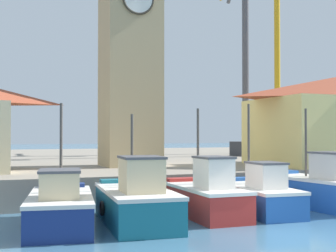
{
  "coord_description": "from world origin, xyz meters",
  "views": [
    {
      "loc": [
        -8.65,
        -12.0,
        3.06
      ],
      "look_at": [
        -0.7,
        9.2,
        3.5
      ],
      "focal_mm": 50.0,
      "sensor_mm": 36.0,
      "label": 1
    }
  ],
  "objects_px": {
    "fishing_boat_left_outer": "(136,201)",
    "fishing_boat_mid_left": "(257,195)",
    "port_crane_far": "(276,76)",
    "fishing_boat_left_inner": "(205,196)",
    "fishing_boat_center": "(318,188)",
    "clock_tower": "(130,44)",
    "fishing_boat_far_left": "(60,207)",
    "port_crane_near": "(245,78)"
  },
  "relations": [
    {
      "from": "fishing_boat_far_left",
      "to": "fishing_boat_mid_left",
      "type": "height_order",
      "value": "fishing_boat_mid_left"
    },
    {
      "from": "fishing_boat_mid_left",
      "to": "port_crane_near",
      "type": "bearing_deg",
      "value": 61.22
    },
    {
      "from": "port_crane_near",
      "to": "port_crane_far",
      "type": "xyz_separation_m",
      "value": [
        5.8,
        4.18,
        0.87
      ]
    },
    {
      "from": "fishing_boat_center",
      "to": "clock_tower",
      "type": "bearing_deg",
      "value": 121.57
    },
    {
      "from": "port_crane_far",
      "to": "fishing_boat_far_left",
      "type": "bearing_deg",
      "value": -135.85
    },
    {
      "from": "fishing_boat_left_inner",
      "to": "clock_tower",
      "type": "distance_m",
      "value": 12.02
    },
    {
      "from": "fishing_boat_mid_left",
      "to": "clock_tower",
      "type": "distance_m",
      "value": 12.26
    },
    {
      "from": "fishing_boat_far_left",
      "to": "port_crane_near",
      "type": "height_order",
      "value": "port_crane_near"
    },
    {
      "from": "clock_tower",
      "to": "port_crane_near",
      "type": "relative_size",
      "value": 0.84
    },
    {
      "from": "fishing_boat_far_left",
      "to": "fishing_boat_mid_left",
      "type": "xyz_separation_m",
      "value": [
        7.71,
        0.4,
        -0.0
      ]
    },
    {
      "from": "fishing_boat_mid_left",
      "to": "fishing_boat_center",
      "type": "bearing_deg",
      "value": 2.99
    },
    {
      "from": "fishing_boat_mid_left",
      "to": "fishing_boat_center",
      "type": "xyz_separation_m",
      "value": [
        3.08,
        0.16,
        0.12
      ]
    },
    {
      "from": "fishing_boat_left_outer",
      "to": "port_crane_near",
      "type": "bearing_deg",
      "value": 51.25
    },
    {
      "from": "fishing_boat_left_outer",
      "to": "fishing_boat_mid_left",
      "type": "relative_size",
      "value": 1.05
    },
    {
      "from": "fishing_boat_left_outer",
      "to": "clock_tower",
      "type": "distance_m",
      "value": 12.75
    },
    {
      "from": "fishing_boat_center",
      "to": "clock_tower",
      "type": "height_order",
      "value": "clock_tower"
    },
    {
      "from": "fishing_boat_left_outer",
      "to": "fishing_boat_left_inner",
      "type": "distance_m",
      "value": 2.96
    },
    {
      "from": "fishing_boat_far_left",
      "to": "port_crane_far",
      "type": "xyz_separation_m",
      "value": [
        23.55,
        22.86,
        8.05
      ]
    },
    {
      "from": "fishing_boat_left_outer",
      "to": "fishing_boat_left_inner",
      "type": "height_order",
      "value": "fishing_boat_left_inner"
    },
    {
      "from": "fishing_boat_far_left",
      "to": "fishing_boat_left_inner",
      "type": "height_order",
      "value": "fishing_boat_far_left"
    },
    {
      "from": "fishing_boat_left_outer",
      "to": "fishing_boat_left_inner",
      "type": "xyz_separation_m",
      "value": [
        2.89,
        0.6,
        -0.03
      ]
    },
    {
      "from": "port_crane_near",
      "to": "port_crane_far",
      "type": "bearing_deg",
      "value": 35.79
    },
    {
      "from": "fishing_boat_left_outer",
      "to": "clock_tower",
      "type": "bearing_deg",
      "value": 75.3
    },
    {
      "from": "fishing_boat_center",
      "to": "port_crane_far",
      "type": "xyz_separation_m",
      "value": [
        12.76,
        22.3,
        7.93
      ]
    },
    {
      "from": "clock_tower",
      "to": "port_crane_near",
      "type": "xyz_separation_m",
      "value": [
        12.6,
        8.95,
        -0.35
      ]
    },
    {
      "from": "fishing_boat_left_outer",
      "to": "fishing_boat_mid_left",
      "type": "height_order",
      "value": "fishing_boat_mid_left"
    },
    {
      "from": "fishing_boat_mid_left",
      "to": "port_crane_far",
      "type": "xyz_separation_m",
      "value": [
        15.84,
        22.46,
        8.05
      ]
    },
    {
      "from": "port_crane_near",
      "to": "fishing_boat_mid_left",
      "type": "bearing_deg",
      "value": -118.78
    },
    {
      "from": "fishing_boat_center",
      "to": "port_crane_near",
      "type": "xyz_separation_m",
      "value": [
        6.96,
        18.12,
        7.06
      ]
    },
    {
      "from": "clock_tower",
      "to": "fishing_boat_left_outer",
      "type": "bearing_deg",
      "value": -104.7
    },
    {
      "from": "fishing_boat_mid_left",
      "to": "port_crane_near",
      "type": "height_order",
      "value": "port_crane_near"
    },
    {
      "from": "fishing_boat_left_inner",
      "to": "port_crane_far",
      "type": "bearing_deg",
      "value": 51.2
    },
    {
      "from": "fishing_boat_left_inner",
      "to": "fishing_boat_mid_left",
      "type": "relative_size",
      "value": 0.93
    },
    {
      "from": "fishing_boat_left_outer",
      "to": "port_crane_far",
      "type": "bearing_deg",
      "value": 47.76
    },
    {
      "from": "fishing_boat_center",
      "to": "port_crane_far",
      "type": "relative_size",
      "value": 0.27
    },
    {
      "from": "port_crane_near",
      "to": "clock_tower",
      "type": "bearing_deg",
      "value": -144.6
    },
    {
      "from": "fishing_boat_left_outer",
      "to": "port_crane_far",
      "type": "distance_m",
      "value": 32.27
    },
    {
      "from": "clock_tower",
      "to": "port_crane_near",
      "type": "bearing_deg",
      "value": 35.4
    },
    {
      "from": "fishing_boat_center",
      "to": "port_crane_near",
      "type": "relative_size",
      "value": 0.3
    },
    {
      "from": "clock_tower",
      "to": "port_crane_near",
      "type": "distance_m",
      "value": 15.46
    },
    {
      "from": "fishing_boat_left_inner",
      "to": "fishing_boat_center",
      "type": "xyz_separation_m",
      "value": [
        5.37,
        0.25,
        0.05
      ]
    },
    {
      "from": "port_crane_far",
      "to": "fishing_boat_mid_left",
      "type": "bearing_deg",
      "value": -125.2
    }
  ]
}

